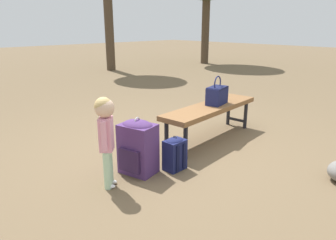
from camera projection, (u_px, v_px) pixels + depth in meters
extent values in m
plane|color=brown|center=(166.00, 151.00, 3.70)|extent=(40.00, 40.00, 0.00)
cube|color=brown|center=(211.00, 108.00, 3.98)|extent=(1.63, 0.54, 0.06)
cylinder|color=black|center=(185.00, 142.00, 3.45)|extent=(0.05, 0.05, 0.39)
cylinder|color=black|center=(166.00, 136.00, 3.63)|extent=(0.05, 0.05, 0.39)
cylinder|color=black|center=(245.00, 115.00, 4.46)|extent=(0.05, 0.05, 0.39)
cylinder|color=black|center=(228.00, 112.00, 4.64)|extent=(0.05, 0.05, 0.39)
cylinder|color=black|center=(176.00, 147.00, 3.57)|extent=(0.07, 0.28, 0.04)
cylinder|color=black|center=(236.00, 120.00, 4.58)|extent=(0.07, 0.28, 0.04)
cube|color=#191E4C|center=(217.00, 96.00, 4.02)|extent=(0.35, 0.25, 0.22)
cube|color=#131639|center=(217.00, 88.00, 3.98)|extent=(0.32, 0.25, 0.02)
torus|color=#191E4C|center=(218.00, 83.00, 3.97)|extent=(0.19, 0.06, 0.20)
cylinder|color=#B2D8B2|center=(109.00, 166.00, 2.89)|extent=(0.07, 0.07, 0.36)
cylinder|color=#B2D8B2|center=(107.00, 171.00, 2.81)|extent=(0.07, 0.07, 0.36)
ellipsoid|color=white|center=(112.00, 182.00, 2.93)|extent=(0.10, 0.10, 0.04)
ellipsoid|color=white|center=(110.00, 186.00, 2.85)|extent=(0.10, 0.10, 0.04)
cube|color=pink|center=(106.00, 134.00, 2.75)|extent=(0.17, 0.17, 0.31)
cylinder|color=pink|center=(108.00, 129.00, 2.83)|extent=(0.05, 0.05, 0.26)
cylinder|color=pink|center=(104.00, 136.00, 2.66)|extent=(0.05, 0.05, 0.26)
sphere|color=beige|center=(105.00, 108.00, 2.68)|extent=(0.17, 0.17, 0.17)
sphere|color=tan|center=(103.00, 106.00, 2.67)|extent=(0.16, 0.16, 0.16)
cube|color=#4C2D66|center=(138.00, 149.00, 3.11)|extent=(0.33, 0.40, 0.51)
ellipsoid|color=#4C2D66|center=(137.00, 126.00, 3.03)|extent=(0.31, 0.38, 0.12)
cube|color=#311D42|center=(129.00, 161.00, 3.01)|extent=(0.09, 0.24, 0.23)
cube|color=#311D42|center=(152.00, 146.00, 3.18)|extent=(0.04, 0.06, 0.43)
cube|color=#311D42|center=(140.00, 143.00, 3.26)|extent=(0.04, 0.06, 0.43)
torus|color=#B2B2B7|center=(137.00, 121.00, 3.02)|extent=(0.08, 0.03, 0.08)
cube|color=#191E4C|center=(175.00, 155.00, 3.20)|extent=(0.22, 0.17, 0.32)
ellipsoid|color=#191E4C|center=(175.00, 141.00, 3.15)|extent=(0.21, 0.16, 0.07)
cube|color=black|center=(168.00, 157.00, 3.27)|extent=(0.15, 0.03, 0.14)
cube|color=black|center=(178.00, 159.00, 3.10)|extent=(0.04, 0.02, 0.27)
cube|color=black|center=(184.00, 156.00, 3.17)|extent=(0.04, 0.02, 0.27)
torus|color=black|center=(175.00, 138.00, 3.14)|extent=(0.01, 0.05, 0.05)
cylinder|color=#473828|center=(108.00, 9.00, 9.71)|extent=(0.28, 0.28, 3.83)
cylinder|color=#473828|center=(206.00, 26.00, 11.67)|extent=(0.29, 0.29, 2.76)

